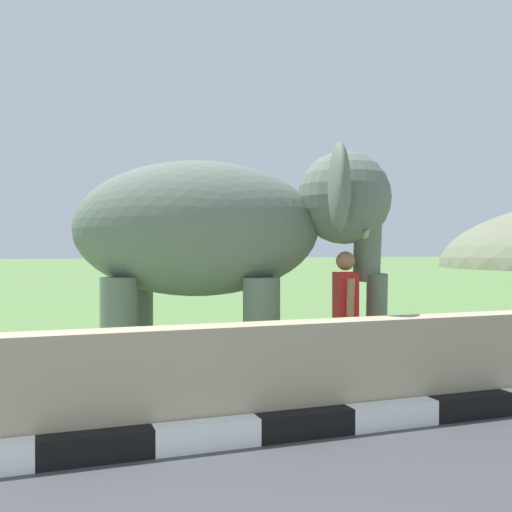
% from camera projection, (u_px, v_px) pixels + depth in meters
% --- Properties ---
extents(striped_curb, '(16.20, 0.20, 0.24)m').
position_uv_depth(striped_curb, '(35.00, 455.00, 4.53)').
color(striped_curb, white).
rests_on(striped_curb, ground_plane).
extents(barrier_parapet, '(28.00, 0.36, 1.00)m').
position_uv_depth(barrier_parapet, '(301.00, 375.00, 5.61)').
color(barrier_parapet, tan).
rests_on(barrier_parapet, ground_plane).
extents(elephant, '(4.05, 3.15, 2.90)m').
position_uv_depth(elephant, '(224.00, 232.00, 7.49)').
color(elephant, slate).
rests_on(elephant, ground_plane).
extents(person_handler, '(0.34, 0.66, 1.66)m').
position_uv_depth(person_handler, '(345.00, 311.00, 7.25)').
color(person_handler, navy).
rests_on(person_handler, ground_plane).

